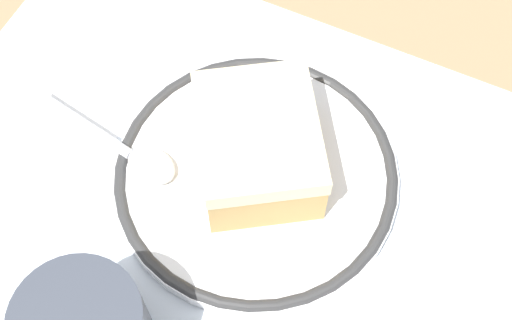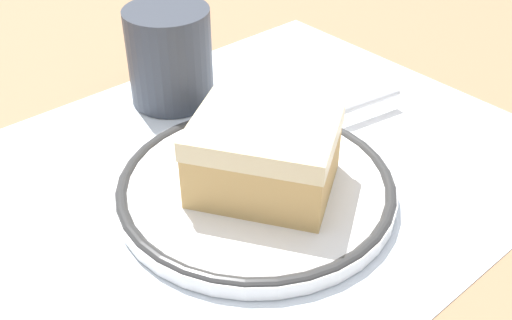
# 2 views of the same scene
# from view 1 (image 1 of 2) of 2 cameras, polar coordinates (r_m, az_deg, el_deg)

# --- Properties ---
(ground_plane) EXTENTS (2.40, 2.40, 0.00)m
(ground_plane) POSITION_cam_1_polar(r_m,az_deg,el_deg) (0.52, -3.17, -3.44)
(ground_plane) COLOR #9E7551
(placemat) EXTENTS (0.45, 0.36, 0.00)m
(placemat) POSITION_cam_1_polar(r_m,az_deg,el_deg) (0.52, -3.17, -3.40)
(placemat) COLOR silver
(placemat) RESTS_ON ground_plane
(plate) EXTENTS (0.20, 0.20, 0.01)m
(plate) POSITION_cam_1_polar(r_m,az_deg,el_deg) (0.52, 0.00, -1.26)
(plate) COLOR white
(plate) RESTS_ON placemat
(cake_slice) EXTENTS (0.12, 0.12, 0.05)m
(cake_slice) POSITION_cam_1_polar(r_m,az_deg,el_deg) (0.49, 0.18, 1.10)
(cake_slice) COLOR tan
(cake_slice) RESTS_ON plate
(spoon) EXTENTS (0.13, 0.04, 0.01)m
(spoon) POSITION_cam_1_polar(r_m,az_deg,el_deg) (0.52, -10.11, 0.65)
(spoon) COLOR silver
(spoon) RESTS_ON plate
(napkin) EXTENTS (0.13, 0.16, 0.00)m
(napkin) POSITION_cam_1_polar(r_m,az_deg,el_deg) (0.57, -15.22, 3.45)
(napkin) COLOR white
(napkin) RESTS_ON placemat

